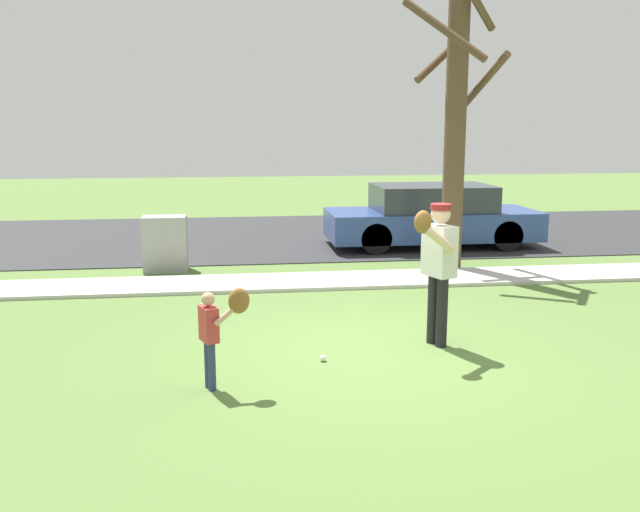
{
  "coord_description": "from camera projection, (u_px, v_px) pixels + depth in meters",
  "views": [
    {
      "loc": [
        -1.62,
        -7.52,
        2.63
      ],
      "look_at": [
        -0.54,
        0.82,
        1.0
      ],
      "focal_mm": 38.29,
      "sensor_mm": 36.0,
      "label": 1
    }
  ],
  "objects": [
    {
      "name": "ground_plane",
      "position": [
        332.0,
        284.0,
        11.43
      ],
      "size": [
        48.0,
        48.0,
        0.0
      ],
      "primitive_type": "plane",
      "color": "#567538"
    },
    {
      "name": "person_adult",
      "position": [
        437.0,
        258.0,
        8.04
      ],
      "size": [
        0.64,
        0.8,
        1.72
      ],
      "rotation": [
        0.0,
        0.0,
        -2.76
      ],
      "color": "black",
      "rests_on": "ground"
    },
    {
      "name": "baseball",
      "position": [
        323.0,
        358.0,
        7.68
      ],
      "size": [
        0.07,
        0.07,
        0.07
      ],
      "primitive_type": "sphere",
      "color": "white",
      "rests_on": "ground"
    },
    {
      "name": "road_surface",
      "position": [
        301.0,
        235.0,
        16.39
      ],
      "size": [
        36.0,
        6.8,
        0.02
      ],
      "primitive_type": "cube",
      "color": "#2D2D30",
      "rests_on": "ground"
    },
    {
      "name": "sidewalk_strip",
      "position": [
        331.0,
        281.0,
        11.52
      ],
      "size": [
        36.0,
        1.2,
        0.06
      ],
      "primitive_type": "cube",
      "color": "beige",
      "rests_on": "ground"
    },
    {
      "name": "street_tree_near",
      "position": [
        456.0,
        118.0,
        12.16
      ],
      "size": [
        1.85,
        1.88,
        5.16
      ],
      "color": "brown",
      "rests_on": "ground"
    },
    {
      "name": "parked_wagon_blue",
      "position": [
        432.0,
        216.0,
        14.77
      ],
      "size": [
        4.5,
        1.8,
        1.33
      ],
      "color": "#2D478C",
      "rests_on": "road_surface"
    },
    {
      "name": "person_child",
      "position": [
        217.0,
        324.0,
        6.77
      ],
      "size": [
        0.54,
        0.33,
        1.05
      ],
      "rotation": [
        0.0,
        0.0,
        0.38
      ],
      "color": "navy",
      "rests_on": "ground"
    },
    {
      "name": "utility_cabinet",
      "position": [
        165.0,
        244.0,
        12.33
      ],
      "size": [
        0.78,
        0.51,
        1.0
      ],
      "primitive_type": "cube",
      "color": "gray",
      "rests_on": "ground"
    }
  ]
}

